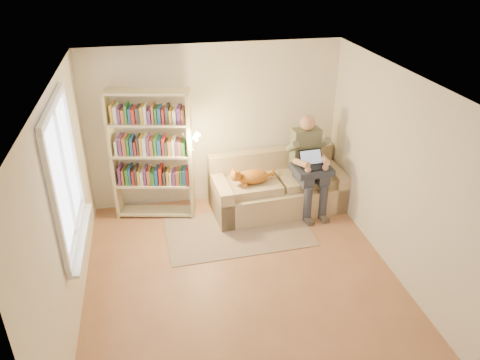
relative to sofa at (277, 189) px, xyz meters
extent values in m
plane|color=#986445|center=(-0.92, -1.74, -0.33)|extent=(4.50, 4.50, 0.00)
cube|color=white|center=(-0.92, -1.74, 2.27)|extent=(4.00, 4.50, 0.02)
cube|color=silver|center=(-2.92, -1.74, 0.97)|extent=(0.02, 4.50, 2.60)
cube|color=silver|center=(1.08, -1.74, 0.97)|extent=(0.02, 4.50, 2.60)
cube|color=silver|center=(-0.92, 0.51, 0.97)|extent=(4.00, 0.02, 2.60)
cube|color=silver|center=(-0.92, -3.99, 0.97)|extent=(4.00, 0.02, 2.60)
plane|color=white|center=(-2.89, -1.54, 1.32)|extent=(0.00, 1.50, 1.50)
cube|color=white|center=(-2.88, -1.54, 2.11)|extent=(0.05, 1.50, 0.08)
cube|color=white|center=(-2.88, -1.54, 0.53)|extent=(0.05, 1.50, 0.08)
cube|color=white|center=(-2.88, -1.54, 1.32)|extent=(0.04, 0.05, 1.50)
cube|color=white|center=(-2.84, -1.54, 0.48)|extent=(0.12, 1.52, 0.04)
cube|color=#C7B08D|center=(0.00, -0.04, -0.10)|extent=(2.17, 1.10, 0.44)
cube|color=#C7B08D|center=(-0.02, 0.32, 0.34)|extent=(2.12, 0.37, 0.45)
cube|color=#C7B08D|center=(-0.94, -0.12, -0.01)|extent=(0.28, 0.96, 0.63)
cube|color=#C7B08D|center=(0.95, 0.03, -0.01)|extent=(0.28, 0.96, 0.63)
cube|color=#C2B08E|center=(-0.47, -0.13, 0.18)|extent=(0.94, 0.70, 0.13)
cube|color=#C2B08E|center=(0.48, -0.06, 0.18)|extent=(0.94, 0.70, 0.13)
cube|color=#69705A|center=(0.45, 0.03, 0.70)|extent=(0.45, 0.27, 0.60)
sphere|color=tan|center=(0.45, 0.00, 1.11)|extent=(0.24, 0.24, 0.24)
cube|color=#333748|center=(0.34, -0.27, 0.34)|extent=(0.21, 0.50, 0.19)
cube|color=#333748|center=(0.60, -0.25, 0.34)|extent=(0.21, 0.50, 0.19)
cylinder|color=#333748|center=(0.36, -0.51, -0.03)|extent=(0.13, 0.13, 0.59)
cylinder|color=#333748|center=(0.62, -0.49, -0.03)|extent=(0.13, 0.13, 0.59)
ellipsoid|color=orange|center=(-0.46, -0.16, 0.35)|extent=(0.52, 0.30, 0.22)
sphere|color=orange|center=(-0.74, -0.23, 0.43)|extent=(0.17, 0.17, 0.17)
cylinder|color=orange|center=(-0.21, -0.09, 0.31)|extent=(0.25, 0.07, 0.07)
cube|color=#252C41|center=(0.51, -0.28, 0.45)|extent=(0.61, 0.51, 0.10)
cube|color=black|center=(0.52, -0.32, 0.51)|extent=(0.39, 0.28, 0.02)
cube|color=black|center=(0.51, -0.20, 0.62)|extent=(0.38, 0.16, 0.22)
plane|color=#8CA5CC|center=(0.51, -0.20, 0.62)|extent=(0.34, 0.18, 0.29)
cube|color=beige|center=(-2.52, 0.28, 0.70)|extent=(0.11, 0.31, 2.06)
cube|color=beige|center=(-1.36, 0.03, 0.70)|extent=(0.11, 0.31, 2.06)
cube|color=beige|center=(-1.94, 0.16, -0.27)|extent=(1.26, 0.56, 0.03)
cube|color=beige|center=(-1.94, 0.16, 0.23)|extent=(1.26, 0.56, 0.03)
cube|color=beige|center=(-1.94, 0.16, 0.73)|extent=(1.26, 0.56, 0.03)
cube|color=beige|center=(-1.94, 0.16, 1.23)|extent=(1.26, 0.56, 0.03)
cube|color=beige|center=(-1.94, 0.16, 1.70)|extent=(1.26, 0.56, 0.03)
cube|color=#267233|center=(-1.94, 0.16, 0.37)|extent=(1.08, 0.46, 0.24)
cube|color=#1E4C8C|center=(-1.94, 0.16, 0.87)|extent=(1.08, 0.46, 0.24)
cube|color=#B2261E|center=(-1.94, 0.16, 1.37)|extent=(1.08, 0.46, 0.24)
cylinder|color=silver|center=(-1.45, 0.05, 0.77)|extent=(0.11, 0.11, 0.04)
cone|color=silver|center=(-1.31, -0.12, 1.08)|extent=(0.16, 0.19, 0.17)
cube|color=gray|center=(-0.76, -0.61, -0.32)|extent=(2.20, 1.36, 0.01)
camera|label=1|loc=(-1.90, -6.42, 3.64)|focal=35.00mm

